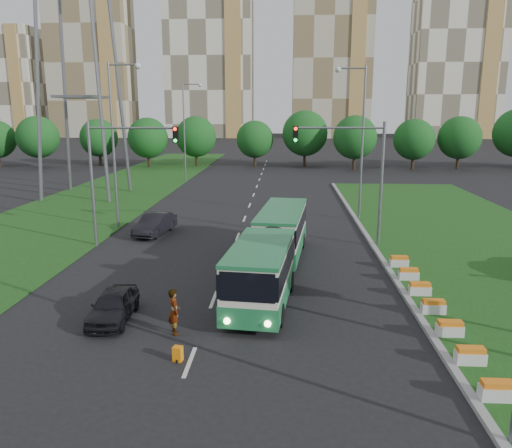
# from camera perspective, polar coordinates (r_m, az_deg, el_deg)

# --- Properties ---
(ground) EXTENTS (360.00, 360.00, 0.00)m
(ground) POSITION_cam_1_polar(r_m,az_deg,el_deg) (23.50, 2.48, -8.75)
(ground) COLOR black
(ground) RESTS_ON ground
(grass_median) EXTENTS (14.00, 60.00, 0.15)m
(grass_median) POSITION_cam_1_polar(r_m,az_deg,el_deg) (33.57, 25.53, -3.25)
(grass_median) COLOR #184513
(grass_median) RESTS_ON ground
(median_kerb) EXTENTS (0.30, 60.00, 0.18)m
(median_kerb) POSITION_cam_1_polar(r_m,az_deg,el_deg) (31.59, 13.77, -3.27)
(median_kerb) COLOR gray
(median_kerb) RESTS_ON ground
(left_verge) EXTENTS (12.00, 110.00, 0.10)m
(left_verge) POSITION_cam_1_polar(r_m,az_deg,el_deg) (51.02, -17.72, 2.49)
(left_verge) COLOR #184513
(left_verge) RESTS_ON ground
(lane_markings) EXTENTS (0.20, 100.00, 0.01)m
(lane_markings) POSITION_cam_1_polar(r_m,az_deg,el_deg) (42.87, -1.11, 1.17)
(lane_markings) COLOR beige
(lane_markings) RESTS_ON ground
(flower_planters) EXTENTS (1.10, 13.70, 0.60)m
(flower_planters) POSITION_cam_1_polar(r_m,az_deg,el_deg) (22.96, 19.61, -8.85)
(flower_planters) COLOR silver
(flower_planters) RESTS_ON grass_median
(traffic_mast_median) EXTENTS (5.76, 0.32, 8.00)m
(traffic_mast_median) POSITION_cam_1_polar(r_m,az_deg,el_deg) (32.35, 11.41, 6.72)
(traffic_mast_median) COLOR slate
(traffic_mast_median) RESTS_ON ground
(traffic_mast_left) EXTENTS (5.76, 0.32, 8.00)m
(traffic_mast_left) POSITION_cam_1_polar(r_m,az_deg,el_deg) (32.81, -15.73, 6.58)
(traffic_mast_left) COLOR slate
(traffic_mast_left) RESTS_ON ground
(street_lamps) EXTENTS (36.00, 60.00, 12.00)m
(street_lamps) POSITION_cam_1_polar(r_m,az_deg,el_deg) (32.14, -2.54, 8.09)
(street_lamps) COLOR slate
(street_lamps) RESTS_ON ground
(tree_line) EXTENTS (120.00, 8.00, 9.00)m
(tree_line) POSITION_cam_1_polar(r_m,az_deg,el_deg) (77.59, 10.67, 9.51)
(tree_line) COLOR #154F1A
(tree_line) RESTS_ON ground
(apartment_tower_west) EXTENTS (26.00, 15.00, 48.00)m
(apartment_tower_west) POSITION_cam_1_polar(r_m,az_deg,el_deg) (184.48, -18.23, 16.95)
(apartment_tower_west) COLOR #BAB396
(apartment_tower_west) RESTS_ON ground
(apartment_tower_cwest) EXTENTS (28.00, 15.00, 52.00)m
(apartment_tower_cwest) POSITION_cam_1_polar(r_m,az_deg,el_deg) (174.58, -5.29, 18.44)
(apartment_tower_cwest) COLOR silver
(apartment_tower_cwest) RESTS_ON ground
(apartment_tower_ceast) EXTENTS (25.00, 15.00, 50.00)m
(apartment_tower_ceast) POSITION_cam_1_polar(r_m,az_deg,el_deg) (173.27, 8.61, 18.06)
(apartment_tower_ceast) COLOR #BAB396
(apartment_tower_ceast) RESTS_ON ground
(apartment_tower_east) EXTENTS (27.00, 15.00, 47.00)m
(apartment_tower_east) POSITION_cam_1_polar(r_m,az_deg,el_deg) (180.98, 21.87, 16.61)
(apartment_tower_east) COLOR silver
(apartment_tower_east) RESTS_ON ground
(midrise_west) EXTENTS (22.00, 14.00, 36.00)m
(midrise_west) POSITION_cam_1_polar(r_m,az_deg,el_deg) (196.72, -26.52, 14.21)
(midrise_west) COLOR silver
(midrise_west) RESTS_ON ground
(articulated_bus) EXTENTS (2.41, 15.46, 2.54)m
(articulated_bus) POSITION_cam_1_polar(r_m,az_deg,el_deg) (26.43, 1.86, -2.73)
(articulated_bus) COLOR beige
(articulated_bus) RESTS_ON ground
(car_left_near) EXTENTS (1.72, 3.91, 1.31)m
(car_left_near) POSITION_cam_1_polar(r_m,az_deg,el_deg) (22.05, -16.01, -8.92)
(car_left_near) COLOR black
(car_left_near) RESTS_ON ground
(car_left_far) EXTENTS (2.34, 4.74, 1.50)m
(car_left_far) POSITION_cam_1_polar(r_m,az_deg,el_deg) (36.31, -11.48, -0.01)
(car_left_far) COLOR black
(car_left_far) RESTS_ON ground
(pedestrian) EXTENTS (0.68, 0.80, 1.86)m
(pedestrian) POSITION_cam_1_polar(r_m,az_deg,el_deg) (20.15, -9.34, -9.84)
(pedestrian) COLOR gray
(pedestrian) RESTS_ON ground
(shopping_trolley) EXTENTS (0.32, 0.34, 0.55)m
(shopping_trolley) POSITION_cam_1_polar(r_m,az_deg,el_deg) (18.35, -8.93, -14.46)
(shopping_trolley) COLOR orange
(shopping_trolley) RESTS_ON ground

